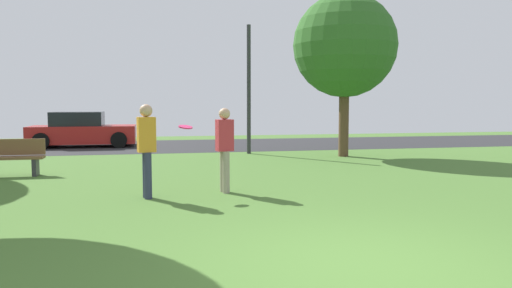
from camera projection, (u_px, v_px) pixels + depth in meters
The scene contains 9 objects.
ground_plane at pixel (368, 267), 5.40m from camera, with size 44.00×44.00×0.00m, color #47702D.
road_strip at pixel (205, 145), 20.98m from camera, with size 44.00×6.40×0.01m, color #28282B.
birch_tree_lone at pixel (345, 46), 16.32m from camera, with size 3.42×3.42×5.39m.
person_thrower at pixel (147, 146), 9.21m from camera, with size 0.36×0.30×1.76m.
person_catcher at pixel (225, 146), 9.82m from camera, with size 0.36×0.30×1.69m.
frisbee_disc at pixel (185, 127), 9.48m from camera, with size 0.37×0.37×0.08m.
parked_car_red at pixel (82, 131), 20.25m from camera, with size 4.16×2.09×1.43m.
park_bench at pixel (10, 157), 12.09m from camera, with size 1.60×0.45×0.90m.
street_lamp_post at pixel (249, 90), 17.33m from camera, with size 0.14×0.14×4.50m, color #2D2D33.
Camera 1 is at (-2.32, -4.89, 1.78)m, focal length 34.71 mm.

